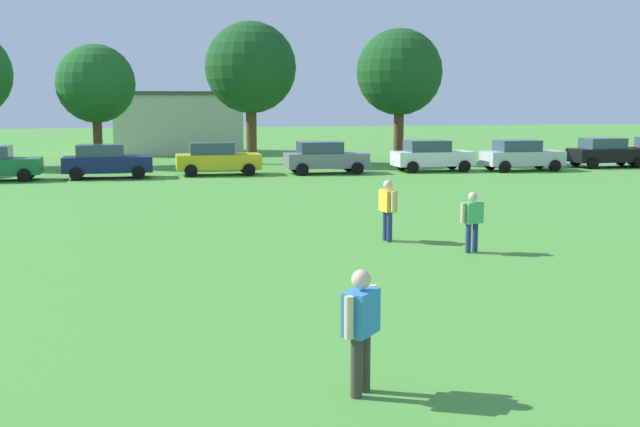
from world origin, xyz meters
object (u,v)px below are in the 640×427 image
at_px(tree_center, 96,84).
at_px(adult_bystander, 361,321).
at_px(tree_right, 251,68).
at_px(tree_far_right, 399,72).
at_px(parked_car_navy_1, 106,161).
at_px(bystander_near_trees, 388,205).
at_px(bystander_midfield, 472,217).
at_px(parked_car_yellow_2, 217,158).
at_px(parked_car_white_4, 431,156).
at_px(parked_car_silver_5, 521,155).
at_px(parked_car_black_6, 606,152).
at_px(parked_car_gray_3, 325,157).

bearing_deg(tree_center, adult_bystander, -81.93).
height_order(tree_right, tree_far_right, tree_right).
xyz_separation_m(parked_car_navy_1, tree_far_right, (17.08, 5.90, 4.62)).
height_order(bystander_near_trees, parked_car_navy_1, bystander_near_trees).
distance_m(bystander_midfield, parked_car_yellow_2, 22.74).
height_order(parked_car_white_4, tree_center, tree_center).
height_order(parked_car_navy_1, parked_car_silver_5, same).
bearing_deg(tree_right, tree_center, 178.76).
distance_m(parked_car_white_4, tree_center, 19.60).
relative_size(parked_car_silver_5, tree_center, 0.61).
relative_size(bystander_near_trees, parked_car_silver_5, 0.40).
xyz_separation_m(parked_car_silver_5, tree_far_right, (-4.88, 6.57, 4.62)).
relative_size(adult_bystander, bystander_midfield, 1.09).
relative_size(bystander_near_trees, tree_center, 0.24).
bearing_deg(parked_car_yellow_2, parked_car_black_6, -0.43).
bearing_deg(parked_car_gray_3, bystander_midfield, -92.88).
xyz_separation_m(parked_car_white_4, tree_right, (-8.87, 7.00, 4.86)).
distance_m(bystander_midfield, tree_right, 29.31).
distance_m(bystander_midfield, parked_car_gray_3, 21.87).
distance_m(parked_car_yellow_2, parked_car_silver_5, 16.50).
bearing_deg(tree_center, parked_car_white_4, -21.97).
bearing_deg(tree_center, tree_far_right, -4.41).
bearing_deg(parked_car_navy_1, tree_right, 40.88).
relative_size(parked_car_white_4, parked_car_silver_5, 1.00).
bearing_deg(parked_car_silver_5, parked_car_gray_3, 176.16).
xyz_separation_m(parked_car_black_6, tree_far_right, (-10.69, 5.56, 4.62)).
relative_size(parked_car_yellow_2, parked_car_white_4, 1.00).
height_order(adult_bystander, parked_car_white_4, adult_bystander).
relative_size(parked_car_gray_3, parked_car_black_6, 1.00).
distance_m(bystander_near_trees, tree_far_right, 27.45).
height_order(adult_bystander, parked_car_gray_3, adult_bystander).
distance_m(bystander_near_trees, parked_car_gray_3, 20.00).
bearing_deg(bystander_midfield, parked_car_navy_1, 96.48).
bearing_deg(tree_right, parked_car_silver_5, -29.37).
relative_size(parked_car_yellow_2, tree_center, 0.61).
bearing_deg(tree_center, parked_car_gray_3, -31.30).
height_order(adult_bystander, tree_right, tree_right).
distance_m(parked_car_gray_3, parked_car_white_4, 5.95).
xyz_separation_m(parked_car_black_6, tree_center, (-28.53, 6.94, 3.89)).
height_order(parked_car_gray_3, tree_right, tree_right).
distance_m(parked_car_navy_1, parked_car_silver_5, 21.97).
relative_size(parked_car_yellow_2, parked_car_black_6, 1.00).
relative_size(bystander_midfield, parked_car_black_6, 0.36).
relative_size(adult_bystander, parked_car_gray_3, 0.40).
distance_m(bystander_near_trees, parked_car_silver_5, 23.41).
bearing_deg(parked_car_white_4, parked_car_black_6, 1.35).
bearing_deg(bystander_near_trees, parked_car_navy_1, 14.68).
xyz_separation_m(bystander_midfield, tree_far_right, (7.07, 27.68, 4.56)).
height_order(parked_car_gray_3, parked_car_silver_5, same).
bearing_deg(parked_car_gray_3, parked_car_black_6, 0.96).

